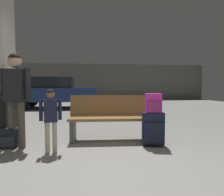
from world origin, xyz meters
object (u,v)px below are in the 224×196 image
backpack_bright (153,103)px  adult (16,90)px  child (51,114)px  backpack_dark_floor (9,138)px  suitcase (153,128)px  bench (110,118)px  parked_car_far (54,92)px

backpack_bright → adult: adult is taller
child → backpack_dark_floor: bearing=155.6°
suitcase → bench: bearing=144.6°
bench → suitcase: bearing=-35.4°
parked_car_far → suitcase: bearing=-66.2°
adult → parked_car_far: adult is taller
suitcase → child: 1.78m
bench → child: bearing=-147.3°
backpack_bright → bench: bearing=144.5°
suitcase → backpack_bright: backpack_bright is taller
suitcase → backpack_bright: (-0.00, -0.00, 0.45)m
bench → suitcase: size_ratio=2.69×
bench → backpack_bright: size_ratio=4.78×
parked_car_far → child: bearing=-80.4°
suitcase → parked_car_far: 7.14m
bench → backpack_bright: backpack_bright is taller
child → parked_car_far: (-1.13, 6.66, 0.17)m
backpack_dark_floor → parked_car_far: (-0.35, 6.30, 0.64)m
bench → child: 1.23m
child → parked_car_far: size_ratio=0.25×
child → suitcase: bearing=4.6°
suitcase → parked_car_far: parked_car_far is taller
bench → adult: size_ratio=0.99×
suitcase → backpack_bright: bearing=-101.4°
backpack_bright → suitcase: bearing=78.6°
backpack_bright → adult: size_ratio=0.21×
adult → parked_car_far: 6.34m
bench → adult: 1.79m
backpack_dark_floor → parked_car_far: 6.35m
adult → parked_car_far: bearing=94.4°
adult → bench: bearing=10.8°
backpack_bright → child: bearing=-175.4°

